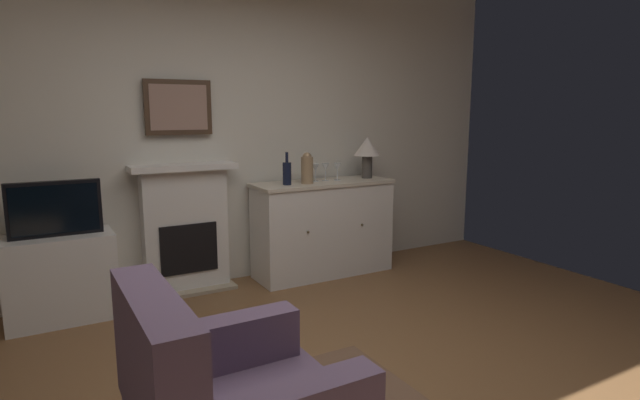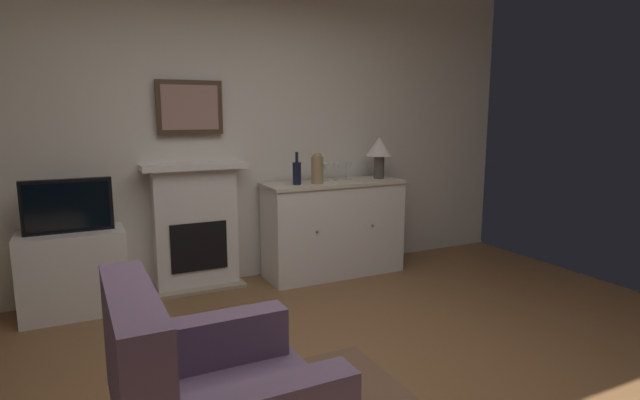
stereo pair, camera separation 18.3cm
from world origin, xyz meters
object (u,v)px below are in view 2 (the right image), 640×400
object	(u,v)px
table_lamp	(379,150)
wine_glass_left	(326,168)
vase_decorative	(317,168)
tv_cabinet	(74,273)
fireplace_unit	(196,227)
sideboard_cabinet	(334,228)
wine_glass_right	(348,168)
wine_glass_center	(336,168)
tv_set	(68,206)
framed_picture	(190,107)
wine_bottle	(297,173)

from	to	relation	value
table_lamp	wine_glass_left	bearing A→B (deg)	176.99
vase_decorative	tv_cabinet	xyz separation A→B (m)	(-2.03, 0.07, -0.71)
vase_decorative	table_lamp	bearing A→B (deg)	4.15
fireplace_unit	tv_cabinet	distance (m)	1.01
fireplace_unit	sideboard_cabinet	distance (m)	1.27
wine_glass_right	wine_glass_center	bearing A→B (deg)	163.78
sideboard_cabinet	tv_set	size ratio (longest dim) A/B	2.15
framed_picture	wine_bottle	world-z (taller)	framed_picture
table_lamp	vase_decorative	xyz separation A→B (m)	(-0.69, -0.05, -0.14)
wine_glass_right	vase_decorative	xyz separation A→B (m)	(-0.35, -0.05, 0.02)
sideboard_cabinet	vase_decorative	xyz separation A→B (m)	(-0.20, -0.05, 0.58)
sideboard_cabinet	wine_bottle	bearing A→B (deg)	-174.42
framed_picture	wine_glass_left	bearing A→B (deg)	-9.25
wine_glass_right	tv_set	size ratio (longest dim) A/B	0.27
table_lamp	vase_decorative	bearing A→B (deg)	-175.85
wine_bottle	tv_cabinet	xyz separation A→B (m)	(-1.84, 0.05, -0.68)
fireplace_unit	tv_set	world-z (taller)	fireplace_unit
wine_bottle	wine_glass_left	xyz separation A→B (m)	(0.33, 0.07, 0.01)
framed_picture	sideboard_cabinet	world-z (taller)	framed_picture
vase_decorative	sideboard_cabinet	bearing A→B (deg)	14.38
table_lamp	sideboard_cabinet	bearing A→B (deg)	-180.00
sideboard_cabinet	wine_glass_left	distance (m)	0.57
fireplace_unit	sideboard_cabinet	bearing A→B (deg)	-8.07
table_lamp	wine_glass_right	size ratio (longest dim) A/B	2.42
tv_cabinet	tv_set	xyz separation A→B (m)	(0.00, -0.02, 0.52)
wine_glass_center	tv_set	xyz separation A→B (m)	(-2.27, -0.04, -0.17)
wine_glass_left	wine_glass_center	world-z (taller)	same
wine_glass_left	wine_glass_right	bearing A→B (deg)	-7.54
table_lamp	wine_bottle	world-z (taller)	table_lamp
wine_glass_center	vase_decorative	distance (m)	0.25
wine_bottle	tv_set	world-z (taller)	wine_bottle
wine_bottle	framed_picture	bearing A→B (deg)	163.14
wine_bottle	wine_glass_left	world-z (taller)	wine_bottle
wine_glass_left	wine_glass_right	distance (m)	0.22
wine_glass_right	vase_decorative	bearing A→B (deg)	-171.82
fireplace_unit	tv_cabinet	xyz separation A→B (m)	(-0.97, -0.16, -0.23)
tv_cabinet	wine_glass_left	bearing A→B (deg)	0.38
fireplace_unit	tv_set	xyz separation A→B (m)	(-0.97, -0.19, 0.29)
wine_bottle	wine_glass_right	distance (m)	0.55
fireplace_unit	wine_bottle	size ratio (longest dim) A/B	3.79
vase_decorative	wine_glass_left	bearing A→B (deg)	31.43
wine_glass_left	tv_cabinet	distance (m)	2.27
sideboard_cabinet	wine_glass_right	size ratio (longest dim) A/B	8.06
framed_picture	wine_glass_right	bearing A→B (deg)	-8.98
wine_glass_left	vase_decorative	xyz separation A→B (m)	(-0.13, -0.08, 0.02)
wine_glass_center	wine_glass_right	bearing A→B (deg)	-16.22
framed_picture	wine_glass_left	distance (m)	1.32
table_lamp	wine_glass_left	size ratio (longest dim) A/B	2.42
table_lamp	tv_cabinet	world-z (taller)	table_lamp
sideboard_cabinet	wine_glass_center	world-z (taller)	wine_glass_center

